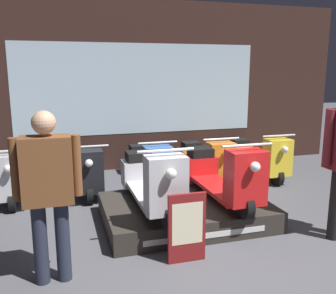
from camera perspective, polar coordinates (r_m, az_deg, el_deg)
name	(u,v)px	position (r m, az deg, el deg)	size (l,w,h in m)	color
ground_plane	(219,256)	(4.12, 7.80, -16.16)	(30.00, 30.00, 0.00)	#4C4C51
shop_wall_back	(139,86)	(7.29, -4.40, 9.20)	(8.43, 0.09, 3.20)	#331E19
display_platform	(185,211)	(4.88, 2.67, -9.79)	(2.06, 1.43, 0.26)	#2D2823
scooter_display_left	(151,181)	(4.56, -2.63, -5.17)	(0.60, 1.81, 0.86)	black
scooter_display_right	(221,175)	(4.86, 8.08, -4.22)	(0.60, 1.81, 0.86)	black
scooter_backrow_0	(16,175)	(6.19, -22.12, -3.99)	(0.60, 1.81, 0.86)	black
scooter_backrow_1	(85,170)	(6.16, -12.50, -3.45)	(0.60, 1.81, 0.86)	black
scooter_backrow_2	(148,165)	(6.31, -3.09, -2.82)	(0.60, 1.81, 0.86)	black
scooter_backrow_3	(205,161)	(6.62, 5.66, -2.16)	(0.60, 1.81, 0.86)	black
scooter_backrow_4	(257,157)	(7.07, 13.45, -1.54)	(0.60, 1.81, 0.86)	black
person_left_browsing	(48,185)	(3.46, -17.85, -5.47)	(0.59, 0.24, 1.58)	#232838
price_sign_board	(187,228)	(3.84, 2.88, -12.16)	(0.39, 0.04, 0.72)	maroon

